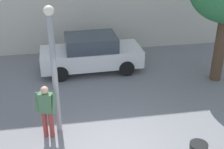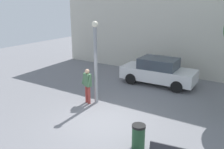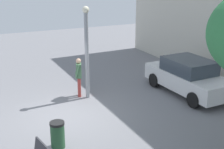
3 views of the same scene
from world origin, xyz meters
The scene contains 5 objects.
ground_plane centered at (0.00, 0.00, 0.00)m, with size 36.00×36.00×0.00m, color slate.
lamppost centered at (-1.41, 1.47, 2.14)m, with size 0.28×0.28×3.83m.
person_by_lamppost centered at (-1.71, 1.21, 0.97)m, with size 0.63×0.43×1.67m.
parked_car_white centered at (0.02, 5.59, 0.77)m, with size 4.25×1.92×1.55m.
trash_bin centered at (1.99, -0.84, 0.42)m, with size 0.45×0.45×0.84m.
Camera 3 is at (10.50, -3.11, 5.13)m, focal length 51.53 mm.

